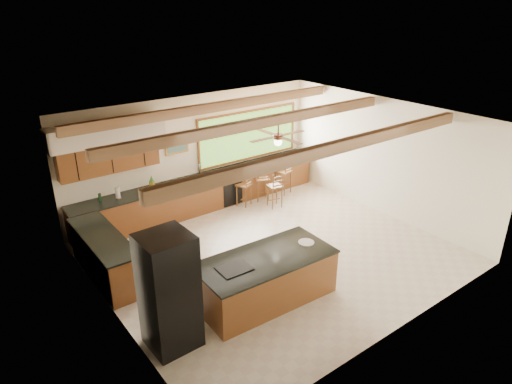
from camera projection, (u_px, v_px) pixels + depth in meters
ground at (273, 253)px, 10.15m from camera, size 7.20×7.20×0.00m
room_shell at (249, 152)px, 9.66m from camera, size 7.27×6.54×3.02m
counter_run at (184, 205)px, 11.36m from camera, size 7.12×3.10×1.27m
island at (265, 278)px, 8.46m from camera, size 2.62×1.32×0.92m
refrigerator at (169, 292)px, 7.14m from camera, size 0.80×0.77×2.00m
bar_stool_a at (263, 179)px, 12.54m from camera, size 0.50×0.50×1.05m
bar_stool_b at (276, 187)px, 12.12m from camera, size 0.41×0.41×1.00m
bar_stool_c at (245, 186)px, 12.21m from camera, size 0.46×0.47×0.99m
bar_stool_d at (285, 172)px, 12.95m from camera, size 0.48×0.48×1.11m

